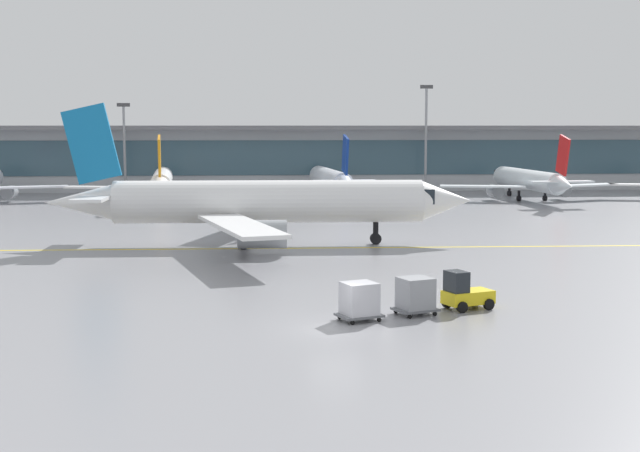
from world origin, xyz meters
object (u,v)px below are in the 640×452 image
Objects in this scene: baggage_tug at (465,293)px; apron_light_mast_1 at (124,144)px; cargo_dolly_lead at (415,295)px; gate_airplane_2 at (162,181)px; cargo_dolly_trailing at (359,300)px; taxiing_regional_jet at (264,203)px; gate_airplane_3 at (330,180)px; gate_airplane_4 at (529,180)px; apron_light_mast_2 at (426,134)px.

apron_light_mast_1 is (-29.14, 79.36, 6.14)m from baggage_tug.
gate_airplane_2 is at bearing 85.29° from cargo_dolly_lead.
baggage_tug is 1.16× the size of cargo_dolly_lead.
cargo_dolly_trailing is at bearing 180.00° from cargo_dolly_lead.
gate_airplane_3 is at bearing 79.15° from taxiing_regional_jet.
gate_airplane_3 is 44.17m from taxiing_regional_jet.
gate_airplane_4 is 69.91m from baggage_tug.
apron_light_mast_1 is at bearing 84.92° from cargo_dolly_trailing.
baggage_tug is at bearing 175.98° from gate_airplane_3.
baggage_tug is 0.19× the size of apron_light_mast_2.
cargo_dolly_lead is at bearing 173.64° from gate_airplane_3.
cargo_dolly_trailing is (16.90, -69.68, -1.53)m from gate_airplane_2.
baggage_tug reaches higher than cargo_dolly_lead.
apron_light_mast_1 is at bearing 179.74° from apron_light_mast_2.
apron_light_mast_1 reaches higher than taxiing_regional_jet.
apron_light_mast_2 reaches higher than gate_airplane_2.
baggage_tug is (-24.32, -65.52, -1.69)m from gate_airplane_4.
apron_light_mast_1 is (-28.02, 10.37, 4.46)m from gate_airplane_3.
gate_airplane_2 is 14.24m from apron_light_mast_1.
taxiing_regional_jet is at bearing -167.99° from gate_airplane_2.
gate_airplane_3 reaches higher than cargo_dolly_trailing.
gate_airplane_4 is 55.41m from apron_light_mast_1.
apron_light_mast_2 is (36.30, 11.76, 5.78)m from gate_airplane_2.
taxiing_regional_jet is (12.46, -41.60, 0.87)m from gate_airplane_2.
gate_airplane_4 is 1.70× the size of apron_light_mast_2.
apron_light_mast_1 reaches higher than gate_airplane_3.
apron_light_mast_2 is at bearing -60.07° from gate_airplane_3.
taxiing_regional_jet is at bearing -70.68° from apron_light_mast_1.
gate_airplane_3 is 1.70× the size of apron_light_mast_2.
apron_light_mast_1 is (-18.78, 53.56, 3.59)m from taxiing_regional_jet.
taxiing_regional_jet is at bearing 134.68° from gate_airplane_4.
gate_airplane_3 is 8.88× the size of baggage_tug.
gate_airplane_3 is 25.68m from gate_airplane_4.
baggage_tug is at bearing -69.84° from apron_light_mast_1.
gate_airplane_3 is 10.26× the size of cargo_dolly_lead.
cargo_dolly_trailing is 0.17× the size of apron_light_mast_2.
taxiing_regional_jet is (-34.69, -39.71, 0.87)m from gate_airplane_4.
apron_light_mast_1 is (-53.46, 13.85, 4.46)m from gate_airplane_4.
gate_airplane_4 is 52.73m from taxiing_regional_jet.
gate_airplane_2 is at bearing -62.14° from apron_light_mast_1.
cargo_dolly_lead is (-1.73, -70.09, -1.53)m from gate_airplane_3.
apron_light_mast_2 reaches higher than baggage_tug.
apron_light_mast_1 is at bearing 110.55° from taxiing_regional_jet.
cargo_dolly_trailing is (-5.92, -2.27, 0.16)m from baggage_tug.
apron_light_mast_1 is (-23.22, 81.63, 5.98)m from cargo_dolly_trailing.
gate_airplane_4 is at bearing 48.67° from baggage_tug.
cargo_dolly_trailing is at bearing 151.78° from gate_airplane_4.
baggage_tug is 1.16× the size of cargo_dolly_trailing.
apron_light_mast_2 is (42.62, -0.19, 1.32)m from apron_light_mast_1.
gate_airplane_4 is at bearing -14.52° from apron_light_mast_1.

